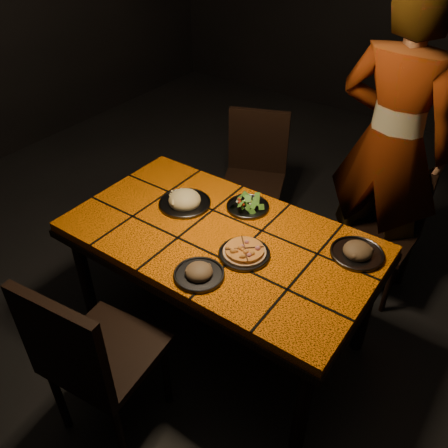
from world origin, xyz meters
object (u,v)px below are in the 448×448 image
Objects in this scene: dining_table at (220,246)px; plate_pasta at (185,201)px; chair_far_right at (387,222)px; plate_pizza at (244,253)px; chair_near at (89,356)px; chair_far_left at (255,169)px; diner at (391,146)px.

plate_pasta is (-0.32, 0.10, 0.10)m from dining_table.
chair_far_right is 1.14m from plate_pizza.
dining_table is at bearing 161.26° from plate_pizza.
plate_pasta reaches higher than dining_table.
chair_near is 1.06× the size of chair_far_left.
plate_pasta is (-0.22, 0.94, 0.20)m from chair_near.
chair_near reaches higher than plate_pasta.
chair_far_right is 1.29m from plate_pasta.
chair_far_right is at bearing -117.17° from chair_near.
chair_near is at bearing -96.69° from dining_table.
dining_table is at bearing -17.93° from plate_pasta.
chair_near reaches higher than plate_pizza.
chair_far_right is 0.44× the size of diner.
dining_table is at bearing -103.09° from chair_near.
plate_pizza is 0.54m from plate_pasta.
chair_near is 3.34× the size of plate_pizza.
plate_pasta is at bearing -83.16° from chair_near.
diner reaches higher than chair_near.
chair_near reaches higher than dining_table.
chair_far_right is at bearing 43.69° from plate_pasta.
dining_table is 0.23m from plate_pizza.
chair_near is at bearing -76.76° from plate_pasta.
chair_far_left is at bearing -178.90° from chair_far_right.
diner reaches higher than dining_table.
plate_pasta is at bearing 162.07° from dining_table.
diner is at bearing -113.60° from chair_near.
plate_pizza is at bearing -117.07° from chair_near.
diner is (0.88, 0.07, 0.42)m from chair_far_left.
plate_pizza is (0.29, 0.77, 0.19)m from chair_near.
plate_pasta is at bearing 161.76° from plate_pizza.
chair_far_right is 2.85× the size of plate_pizza.
chair_near is at bearing -103.12° from chair_far_left.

